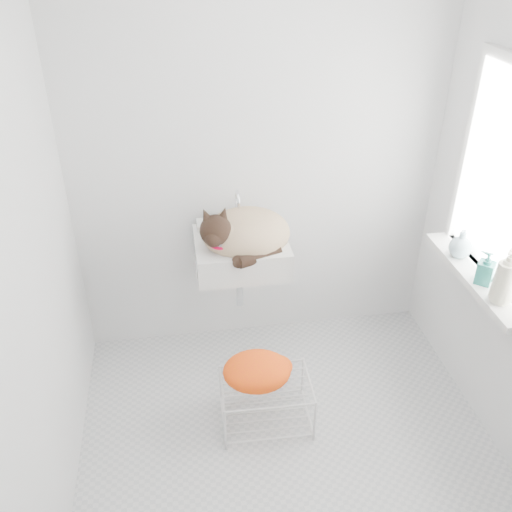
{
  "coord_description": "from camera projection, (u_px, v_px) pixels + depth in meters",
  "views": [
    {
      "loc": [
        -0.49,
        -1.99,
        2.42
      ],
      "look_at": [
        -0.09,
        0.5,
        0.88
      ],
      "focal_mm": 38.99,
      "sensor_mm": 36.0,
      "label": 1
    }
  ],
  "objects": [
    {
      "name": "bottle_a",
      "position": [
        499.0,
        301.0,
        2.66
      ],
      "size": [
        0.13,
        0.13,
        0.25
      ],
      "primitive_type": "imported",
      "rotation": [
        0.0,
        0.0,
        5.41
      ],
      "color": "beige",
      "rests_on": "windowsill"
    },
    {
      "name": "cat",
      "position": [
        243.0,
        235.0,
        3.13
      ],
      "size": [
        0.53,
        0.44,
        0.33
      ],
      "rotation": [
        0.0,
        0.0,
        0.07
      ],
      "color": "tan",
      "rests_on": "sink"
    },
    {
      "name": "wire_rack",
      "position": [
        266.0,
        401.0,
        3.05
      ],
      "size": [
        0.48,
        0.35,
        0.28
      ],
      "primitive_type": "cube",
      "rotation": [
        0.0,
        0.0,
        -0.03
      ],
      "color": "silver",
      "rests_on": "floor"
    },
    {
      "name": "sink",
      "position": [
        241.0,
        240.0,
        3.16
      ],
      "size": [
        0.53,
        0.46,
        0.21
      ],
      "primitive_type": "cube",
      "color": "white",
      "rests_on": "back_wall"
    },
    {
      "name": "towel",
      "position": [
        257.0,
        378.0,
        2.97
      ],
      "size": [
        0.39,
        0.29,
        0.15
      ],
      "primitive_type": "ellipsoid",
      "rotation": [
        0.0,
        0.0,
        -0.07
      ],
      "color": "orange",
      "rests_on": "wire_rack"
    },
    {
      "name": "bottle_b",
      "position": [
        482.0,
        283.0,
        2.79
      ],
      "size": [
        0.11,
        0.11,
        0.17
      ],
      "primitive_type": "imported",
      "rotation": [
        0.0,
        0.0,
        3.99
      ],
      "color": "#206D67",
      "rests_on": "windowsill"
    },
    {
      "name": "floor",
      "position": [
        287.0,
        441.0,
        3.0
      ],
      "size": [
        2.2,
        2.0,
        0.02
      ],
      "primitive_type": "cube",
      "color": "#A5A7AA",
      "rests_on": "ground"
    },
    {
      "name": "left_wall",
      "position": [
        26.0,
        262.0,
        2.2
      ],
      "size": [
        0.02,
        2.0,
        2.5
      ],
      "primitive_type": "cube",
      "color": "silver",
      "rests_on": "ground"
    },
    {
      "name": "window_frame",
      "position": [
        510.0,
        183.0,
        2.61
      ],
      "size": [
        0.04,
        0.9,
        1.1
      ],
      "primitive_type": "cube",
      "color": "white",
      "rests_on": "right_wall"
    },
    {
      "name": "windowsill",
      "position": [
        475.0,
        277.0,
        2.87
      ],
      "size": [
        0.16,
        0.88,
        0.04
      ],
      "primitive_type": "cube",
      "color": "white",
      "rests_on": "right_wall"
    },
    {
      "name": "back_wall",
      "position": [
        258.0,
        155.0,
        3.19
      ],
      "size": [
        2.2,
        0.02,
        2.5
      ],
      "primitive_type": "cube",
      "color": "silver",
      "rests_on": "ground"
    },
    {
      "name": "bottle_c",
      "position": [
        458.0,
        256.0,
        3.01
      ],
      "size": [
        0.17,
        0.17,
        0.16
      ],
      "primitive_type": "imported",
      "rotation": [
        0.0,
        0.0,
        5.44
      ],
      "color": "silver",
      "rests_on": "windowsill"
    },
    {
      "name": "faucet",
      "position": [
        236.0,
        204.0,
        3.24
      ],
      "size": [
        0.19,
        0.13,
        0.19
      ],
      "primitive_type": null,
      "color": "silver",
      "rests_on": "sink"
    }
  ]
}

